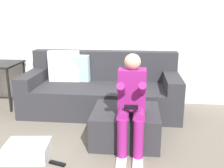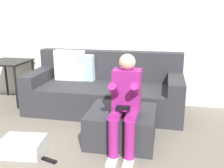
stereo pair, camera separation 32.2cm
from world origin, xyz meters
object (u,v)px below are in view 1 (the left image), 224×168
side_table (0,69)px  remote_by_storage_bin (57,163)px  person_seated (131,100)px  couch_sectional (101,90)px  ottoman (126,125)px  storage_bin (27,151)px

side_table → remote_by_storage_bin: (1.39, -1.58, -0.58)m
person_seated → remote_by_storage_bin: size_ratio=5.91×
couch_sectional → ottoman: bearing=-65.8°
storage_bin → person_seated: bearing=16.1°
ottoman → person_seated: size_ratio=0.73×
storage_bin → side_table: bearing=125.1°
storage_bin → remote_by_storage_bin: 0.36m
ottoman → side_table: (-2.03, 1.00, 0.41)m
couch_sectional → storage_bin: (-0.55, -1.45, -0.23)m
ottoman → remote_by_storage_bin: ottoman is taller
storage_bin → side_table: 1.88m
couch_sectional → ottoman: (0.43, -0.96, -0.13)m
couch_sectional → side_table: bearing=178.7°
couch_sectional → person_seated: 1.27m
ottoman → side_table: side_table is taller
ottoman → remote_by_storage_bin: 0.89m
couch_sectional → person_seated: (0.50, -1.14, 0.25)m
couch_sectional → storage_bin: bearing=-111.0°
ottoman → side_table: 2.30m
couch_sectional → remote_by_storage_bin: size_ratio=12.94×
person_seated → couch_sectional: bearing=113.5°
ottoman → remote_by_storage_bin: size_ratio=4.30×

